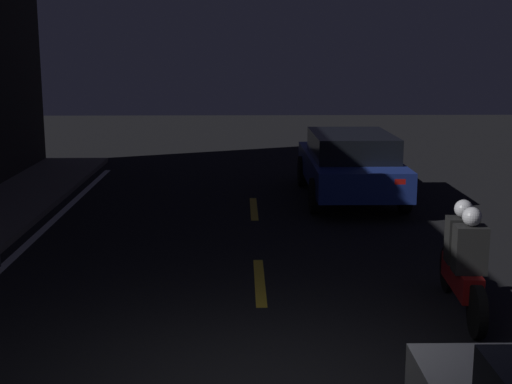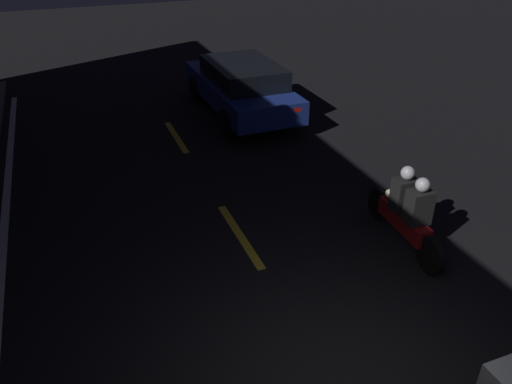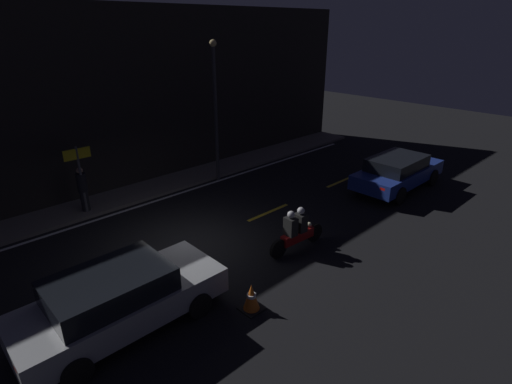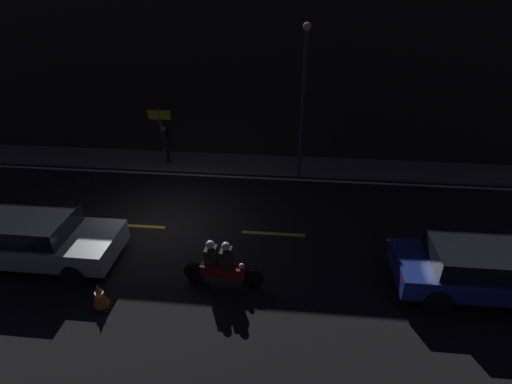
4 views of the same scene
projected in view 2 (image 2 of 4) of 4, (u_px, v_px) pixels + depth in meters
lane_dash_d at (240, 235)px, 8.43m from camera, size 2.00×0.14×0.01m
lane_dash_e at (176, 137)px, 12.07m from camera, size 2.00×0.14×0.01m
sedan_blue at (241, 86)px, 13.10m from camera, size 4.52×1.92×1.41m
motorcycle at (408, 212)px, 7.87m from camera, size 2.13×0.41×1.36m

